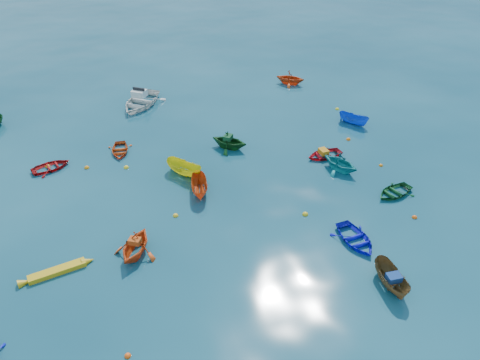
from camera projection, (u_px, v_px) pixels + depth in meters
name	position (u px, v px, depth m)	size (l,w,h in m)	color
ground	(266.00, 229.00, 28.71)	(160.00, 160.00, 0.00)	#093547
sampan_brown_mid	(390.00, 286.00, 24.92)	(1.12, 2.97, 1.15)	brown
dinghy_blue_se	(355.00, 242.00, 27.78)	(2.25, 3.15, 0.65)	#0F11C4
dinghy_orange_w	(136.00, 254.00, 26.93)	(2.55, 2.96, 1.56)	#DF4915
sampan_yellow_mid	(185.00, 175.00, 33.64)	(1.17, 3.10, 1.20)	yellow
dinghy_green_e	(394.00, 194.00, 31.70)	(2.01, 2.80, 0.58)	#114D21
dinghy_cyan_se	(339.00, 170.00, 34.17)	(2.43, 2.82, 1.48)	teal
dinghy_red_nw	(51.00, 169.00, 34.29)	(1.95, 2.73, 0.57)	#A70D0F
sampan_orange_n	(200.00, 193.00, 31.84)	(1.11, 2.94, 1.14)	#D34713
dinghy_green_n	(229.00, 148.00, 36.75)	(2.44, 2.83, 1.49)	#104618
dinghy_red_ne	(324.00, 157.00, 35.68)	(2.01, 2.80, 0.58)	#B50F1A
sampan_blue_far	(353.00, 124.00, 40.08)	(1.01, 2.69, 1.04)	blue
dinghy_red_far	(120.00, 152.00, 36.23)	(1.88, 2.63, 0.55)	#CB4210
dinghy_orange_far	(290.00, 84.00, 47.15)	(2.42, 2.81, 1.48)	#D04313
kayak_yellow	(58.00, 273.00, 25.70)	(0.55, 3.76, 0.38)	gold
motorboat_white	(141.00, 105.00, 43.07)	(3.58, 5.01, 1.64)	silver
tarp_blue_a	(394.00, 278.00, 24.37)	(0.74, 0.56, 0.36)	navy
tarp_orange_a	(135.00, 241.00, 26.44)	(0.66, 0.50, 0.32)	#C74814
tarp_green_b	(228.00, 137.00, 36.25)	(0.75, 0.57, 0.36)	#104120
tarp_orange_b	(323.00, 152.00, 35.38)	(0.75, 0.57, 0.36)	orange
buoy_or_a	(128.00, 356.00, 21.39)	(0.31, 0.31, 0.31)	#FF520D
buoy_ye_a	(176.00, 216.00, 29.77)	(0.36, 0.36, 0.36)	yellow
buoy_or_b	(414.00, 218.00, 29.63)	(0.33, 0.33, 0.33)	#ED540C
buoy_ye_b	(48.00, 167.00, 34.51)	(0.34, 0.34, 0.34)	yellow
buoy_or_c	(87.00, 168.00, 34.36)	(0.37, 0.37, 0.37)	orange
buoy_ye_c	(305.00, 215.00, 29.88)	(0.39, 0.39, 0.39)	gold
buoy_or_d	(381.00, 166.00, 34.62)	(0.29, 0.29, 0.29)	orange
buoy_ye_d	(126.00, 168.00, 34.39)	(0.37, 0.37, 0.37)	yellow
buoy_or_e	(348.00, 140.00, 37.81)	(0.36, 0.36, 0.36)	orange
buoy_ye_e	(337.00, 109.00, 42.37)	(0.34, 0.34, 0.34)	yellow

